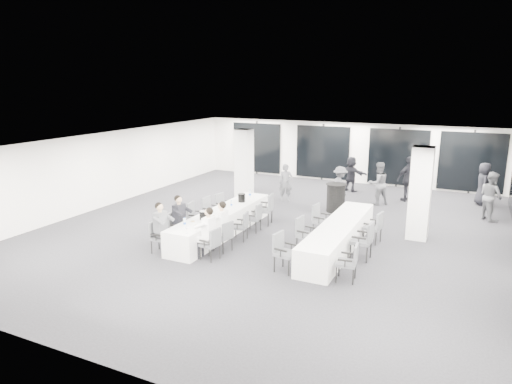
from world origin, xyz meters
TOP-DOWN VIEW (x-y plane):
  - room at (0.89, 1.11)m, footprint 14.04×16.04m
  - column_left at (-2.80, 3.20)m, footprint 0.60×0.60m
  - column_right at (4.20, 1.00)m, footprint 0.60×0.60m
  - banquet_table_main at (-1.33, -1.20)m, footprint 0.90×5.00m
  - banquet_table_side at (2.29, -0.93)m, footprint 0.90×5.00m
  - cocktail_table at (1.16, 2.77)m, footprint 0.75×0.75m
  - chair_main_left_near at (-2.16, -3.33)m, footprint 0.48×0.53m
  - chair_main_left_second at (-2.16, -2.44)m, footprint 0.53×0.57m
  - chair_main_left_mid at (-2.17, -1.45)m, footprint 0.55×0.59m
  - chair_main_left_fourth at (-2.16, -0.57)m, footprint 0.51×0.56m
  - chair_main_left_far at (-2.16, 0.28)m, footprint 0.52×0.55m
  - chair_main_right_near at (-0.51, -3.19)m, footprint 0.51×0.54m
  - chair_main_right_second at (-0.51, -2.51)m, footprint 0.53×0.56m
  - chair_main_right_mid at (-0.51, -1.46)m, footprint 0.50×0.53m
  - chair_main_right_fourth at (-0.50, -0.55)m, footprint 0.46×0.51m
  - chair_main_right_far at (-0.49, 0.28)m, footprint 0.59×0.63m
  - chair_side_left_near at (1.45, -3.03)m, footprint 0.57×0.61m
  - chair_side_left_mid at (1.46, -1.47)m, footprint 0.54×0.58m
  - chair_side_left_far at (1.45, -0.03)m, footprint 0.55×0.60m
  - chair_side_right_near at (3.12, -2.93)m, footprint 0.51×0.56m
  - chair_side_right_mid at (3.13, -1.42)m, footprint 0.54×0.60m
  - chair_side_right_far at (3.12, 0.01)m, footprint 0.55×0.58m
  - seated_guest_a at (-2.00, -3.32)m, footprint 0.50×0.38m
  - seated_guest_b at (-2.00, -2.43)m, footprint 0.50×0.38m
  - seated_guest_c at (-0.66, -3.18)m, footprint 0.50×0.38m
  - seated_guest_d at (-0.66, -2.49)m, footprint 0.50×0.38m
  - standing_guest_a at (-1.06, 3.40)m, footprint 0.76×0.70m
  - standing_guest_b at (2.34, 4.46)m, footprint 1.05×1.01m
  - standing_guest_c at (1.02, 3.80)m, footprint 1.13×1.20m
  - standing_guest_d at (3.33, 5.49)m, footprint 1.34×1.29m
  - standing_guest_e at (5.98, 6.15)m, footprint 0.69×0.98m
  - standing_guest_f at (0.85, 6.19)m, footprint 1.70×1.16m
  - standing_guest_g at (-3.22, 4.39)m, footprint 0.84×0.76m
  - standing_guest_h at (6.20, 4.07)m, footprint 0.99×1.07m
  - ice_bucket_near at (-1.35, -2.25)m, footprint 0.22×0.22m
  - ice_bucket_far at (-1.28, 0.02)m, footprint 0.24×0.24m
  - water_bottle_a at (-1.47, -3.01)m, footprint 0.07×0.07m
  - water_bottle_b at (-1.26, -0.71)m, footprint 0.07×0.07m
  - water_bottle_c at (-1.31, 0.71)m, footprint 0.08×0.08m
  - plate_a at (-1.51, -2.56)m, footprint 0.20×0.20m
  - plate_b at (-1.19, -2.83)m, footprint 0.19×0.19m
  - plate_c at (-1.23, -1.80)m, footprint 0.21×0.21m
  - wine_glass at (-1.08, -3.50)m, footprint 0.08×0.08m

SIDE VIEW (x-z plane):
  - banquet_table_main at x=-1.33m, z-range 0.00..0.75m
  - banquet_table_side at x=2.29m, z-range 0.00..0.75m
  - chair_main_right_mid at x=-0.51m, z-range 0.06..0.92m
  - chair_main_right_second at x=-0.51m, z-range 0.06..0.93m
  - chair_main_left_far at x=-2.16m, z-range 0.06..0.94m
  - chair_main_right_near at x=-0.51m, z-range 0.06..0.94m
  - chair_main_left_near at x=-2.16m, z-range 0.06..0.95m
  - chair_main_right_fourth at x=-0.50m, z-range 0.06..0.95m
  - cocktail_table at x=1.16m, z-range 0.01..1.05m
  - chair_main_left_second at x=-2.16m, z-range 0.07..0.99m
  - chair_side_right_near at x=3.12m, z-range 0.07..0.99m
  - chair_main_left_fourth at x=-2.16m, z-range 0.07..1.00m
  - chair_side_right_far at x=3.12m, z-range 0.07..1.01m
  - chair_side_left_mid at x=1.46m, z-range 0.07..1.03m
  - chair_main_left_mid at x=-2.17m, z-range 0.07..1.03m
  - chair_side_left_far at x=1.45m, z-range 0.07..1.05m
  - chair_side_left_near at x=1.45m, z-range 0.07..1.05m
  - chair_main_right_far at x=-0.49m, z-range 0.07..1.11m
  - chair_side_right_mid at x=3.13m, z-range 0.07..1.11m
  - plate_b at x=-1.19m, z-range 0.75..0.78m
  - plate_a at x=-1.51m, z-range 0.75..0.78m
  - plate_c at x=-1.23m, z-range 0.75..0.78m
  - seated_guest_a at x=-2.00m, z-range 0.09..1.53m
  - seated_guest_b at x=-2.00m, z-range 0.09..1.53m
  - seated_guest_c at x=-0.66m, z-range 0.09..1.53m
  - seated_guest_d at x=-0.66m, z-range 0.09..1.53m
  - standing_guest_a at x=-1.06m, z-range 0.00..1.69m
  - standing_guest_c at x=1.02m, z-range 0.00..1.69m
  - water_bottle_b at x=-1.26m, z-range 0.75..0.96m
  - standing_guest_f at x=0.85m, z-range 0.00..1.72m
  - water_bottle_a at x=-1.47m, z-range 0.75..0.98m
  - water_bottle_c at x=-1.31m, z-range 0.75..0.99m
  - ice_bucket_near at x=-1.35m, z-range 0.75..1.00m
  - ice_bucket_far at x=-1.28m, z-range 0.75..1.03m
  - wine_glass at x=-1.08m, z-range 0.80..1.01m
  - standing_guest_e at x=5.98m, z-range 0.00..1.86m
  - standing_guest_g at x=-3.22m, z-range 0.00..1.88m
  - standing_guest_b at x=2.34m, z-range 0.00..1.88m
  - standing_guest_h at x=6.20m, z-range 0.00..1.90m
  - standing_guest_d at x=3.33m, z-range 0.00..2.04m
  - room at x=0.89m, z-range -0.03..2.81m
  - column_left at x=-2.80m, z-range 0.00..2.80m
  - column_right at x=4.20m, z-range 0.00..2.80m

